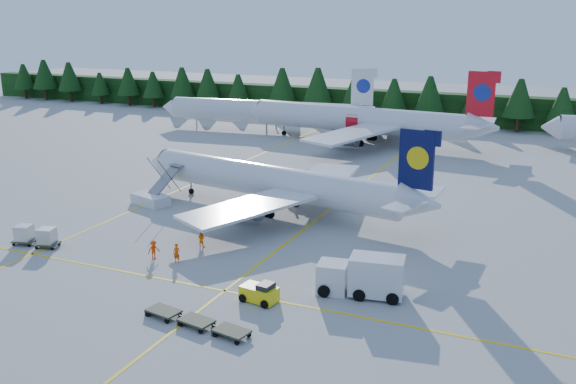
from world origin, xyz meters
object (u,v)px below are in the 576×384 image
at_px(airstairs, 153,196).
at_px(service_truck, 361,275).
at_px(airliner_red, 353,120).
at_px(airliner_navy, 266,181).
at_px(baggage_tug, 260,293).

distance_m(airstairs, service_truck, 32.59).
relative_size(airliner_red, service_truck, 6.34).
bearing_deg(service_truck, airliner_red, 100.02).
height_order(airliner_navy, baggage_tug, airliner_navy).
distance_m(airliner_navy, service_truck, 24.20).
relative_size(airliner_navy, airliner_red, 0.83).
bearing_deg(airliner_navy, baggage_tug, -55.60).
relative_size(airliner_navy, baggage_tug, 12.24).
height_order(airstairs, service_truck, airstairs).
bearing_deg(airstairs, airliner_navy, 32.29).
height_order(airliner_navy, airliner_red, airliner_red).
height_order(service_truck, baggage_tug, service_truck).
bearing_deg(service_truck, airstairs, 145.54).
xyz_separation_m(airliner_navy, airstairs, (-12.80, -3.47, -2.34)).
xyz_separation_m(airliner_red, airstairs, (-9.34, -44.51, -2.97)).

